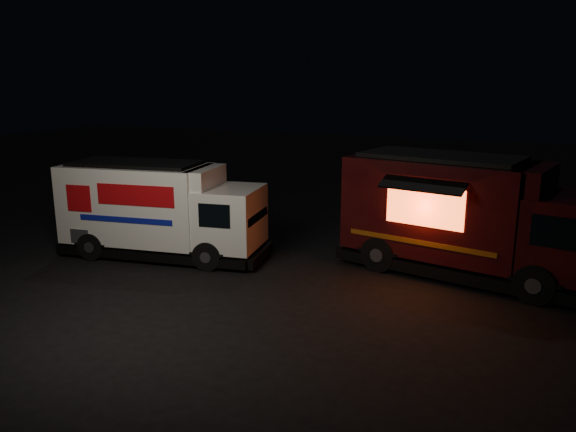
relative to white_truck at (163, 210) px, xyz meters
The scene contains 3 objects.
ground 3.65m from the white_truck, 21.02° to the right, with size 80.00×80.00×0.00m, color black.
white_truck is the anchor object (origin of this frame).
red_truck 8.91m from the white_truck, 12.56° to the left, with size 7.04×2.59×3.28m, color #380D0A, non-canonical shape.
Camera 1 is at (6.99, -12.37, 5.29)m, focal length 35.00 mm.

